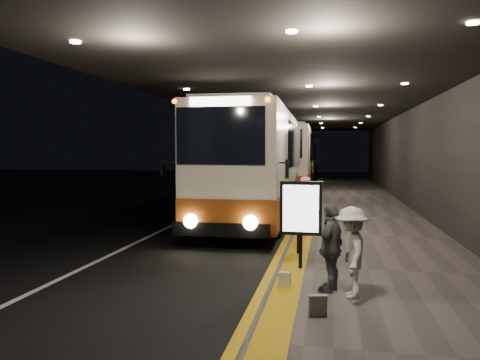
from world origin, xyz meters
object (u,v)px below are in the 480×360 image
(coach_second, at_px, (290,162))
(passenger_waiting_white, at_px, (351,252))
(bag_plain, at_px, (285,279))
(info_sign, at_px, (301,210))
(coach_third, at_px, (303,159))
(stanchion_post, at_px, (298,233))
(passenger_boarding, at_px, (307,206))
(coach_main, at_px, (258,169))
(passenger_waiting_grey, at_px, (331,247))
(bag_polka, at_px, (318,306))

(coach_second, bearing_deg, passenger_waiting_white, -83.69)
(bag_plain, relative_size, info_sign, 0.15)
(coach_third, bearing_deg, stanchion_post, -86.23)
(info_sign, bearing_deg, stanchion_post, 97.29)
(stanchion_post, bearing_deg, info_sign, -84.02)
(passenger_boarding, bearing_deg, coach_main, 39.16)
(coach_second, relative_size, passenger_waiting_white, 8.22)
(coach_second, distance_m, stanchion_post, 18.62)
(coach_main, relative_size, passenger_waiting_grey, 8.31)
(passenger_waiting_grey, height_order, bag_plain, passenger_waiting_grey)
(coach_third, relative_size, passenger_boarding, 6.87)
(passenger_boarding, xyz_separation_m, passenger_waiting_grey, (0.68, -5.37, -0.08))
(coach_second, bearing_deg, info_sign, -85.74)
(bag_plain, bearing_deg, coach_main, 101.62)
(passenger_boarding, distance_m, passenger_waiting_grey, 5.41)
(coach_main, bearing_deg, coach_second, 87.58)
(info_sign, bearing_deg, passenger_waiting_white, -60.17)
(coach_main, bearing_deg, passenger_waiting_white, -73.73)
(info_sign, distance_m, stanchion_post, 1.59)
(coach_second, height_order, bag_polka, coach_second)
(stanchion_post, bearing_deg, bag_plain, -91.12)
(passenger_waiting_grey, xyz_separation_m, bag_polka, (-0.19, -1.34, -0.61))
(coach_third, relative_size, info_sign, 6.41)
(passenger_boarding, relative_size, bag_polka, 5.29)
(bag_polka, xyz_separation_m, info_sign, (-0.43, 2.79, 1.08))
(coach_main, relative_size, passenger_boarding, 7.52)
(coach_second, height_order, bag_plain, coach_second)
(info_sign, bearing_deg, coach_main, 106.08)
(passenger_waiting_white, xyz_separation_m, bag_plain, (-1.15, 0.40, -0.63))
(coach_second, height_order, passenger_waiting_grey, coach_second)
(coach_main, height_order, coach_third, coach_main)
(coach_main, relative_size, bag_polka, 39.82)
(passenger_waiting_white, bearing_deg, coach_third, -178.01)
(bag_polka, bearing_deg, coach_second, 95.86)
(coach_main, xyz_separation_m, stanchion_post, (2.02, -6.83, -1.27))
(passenger_boarding, bearing_deg, coach_second, 19.59)
(passenger_waiting_white, relative_size, stanchion_post, 1.53)
(coach_main, distance_m, info_sign, 8.52)
(bag_polka, relative_size, bag_plain, 1.21)
(coach_third, distance_m, info_sign, 35.12)
(passenger_waiting_white, bearing_deg, info_sign, -153.89)
(coach_main, xyz_separation_m, passenger_waiting_white, (3.12, -9.98, -1.00))
(passenger_boarding, height_order, info_sign, info_sign)
(passenger_boarding, relative_size, info_sign, 0.93)
(passenger_waiting_white, distance_m, passenger_waiting_grey, 0.45)
(bag_plain, bearing_deg, coach_second, 94.58)
(passenger_boarding, relative_size, bag_plain, 6.41)
(passenger_waiting_grey, xyz_separation_m, stanchion_post, (-0.76, 2.84, -0.27))
(coach_third, distance_m, bag_plain, 36.49)
(coach_main, height_order, passenger_waiting_grey, coach_main)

